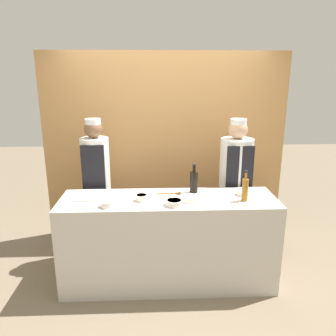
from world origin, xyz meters
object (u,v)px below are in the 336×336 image
Objects in this scene: sauce_bowl_purple at (142,197)px; sauce_bowl_brown at (243,192)px; sauce_bowl_white at (189,198)px; sauce_bowl_green at (107,204)px; wooden_spoon at (172,193)px; chef_right at (235,184)px; bottle_amber at (245,189)px; sauce_bowl_orange at (174,202)px; bottle_soy at (194,181)px; chef_left at (97,184)px; cutting_board at (92,197)px.

sauce_bowl_brown is at bearing 6.07° from sauce_bowl_purple.
sauce_bowl_white is 0.78m from sauce_bowl_green.
wooden_spoon is at bearing 127.69° from sauce_bowl_white.
sauce_bowl_brown is at bearing -94.00° from chef_right.
chef_right reaches higher than sauce_bowl_white.
sauce_bowl_brown is at bearing 79.01° from bottle_amber.
bottle_soy reaches higher than sauce_bowl_orange.
sauce_bowl_purple is 0.74× the size of sauce_bowl_white.
sauce_bowl_orange is 0.10× the size of chef_left.
sauce_bowl_purple is 0.50m from cutting_board.
sauce_bowl_green is at bearing -72.97° from chef_left.
wooden_spoon is at bearing 175.66° from sauce_bowl_brown.
chef_right is at bearing 86.00° from sauce_bowl_brown.
sauce_bowl_purple is 0.46m from sauce_bowl_white.
sauce_bowl_green is at bearing -157.28° from bottle_soy.
sauce_bowl_brown is 1.64m from chef_left.
sauce_bowl_orange is at bearing -136.09° from chef_right.
bottle_amber reaches higher than cutting_board.
bottle_soy is (0.54, 0.21, 0.09)m from sauce_bowl_purple.
bottle_soy is at bearing 57.19° from sauce_bowl_orange.
chef_left is at bearing -180.00° from chef_right.
wooden_spoon is (0.80, 0.09, 0.00)m from cutting_board.
sauce_bowl_green is 1.32m from bottle_amber.
bottle_amber is 1.67m from chef_left.
sauce_bowl_brown is at bearing 14.27° from sauce_bowl_white.
sauce_bowl_green is at bearing -151.97° from chef_right.
sauce_bowl_purple is at bearing 155.91° from sauce_bowl_orange.
sauce_bowl_orange is 0.53× the size of bottle_soy.
chef_right is at bearing 84.26° from bottle_amber.
sauce_bowl_brown is 0.83× the size of sauce_bowl_orange.
chef_right reaches higher than bottle_soy.
sauce_bowl_purple is 0.35m from wooden_spoon.
sauce_bowl_green is 0.29m from cutting_board.
sauce_bowl_purple is at bearing -173.93° from sauce_bowl_brown.
bottle_soy is 1.26× the size of wooden_spoon.
wooden_spoon is (0.62, 0.31, -0.02)m from sauce_bowl_green.
sauce_bowl_orange is 0.30m from wooden_spoon.
sauce_bowl_brown is 0.08× the size of chef_right.
sauce_bowl_orange is at bearing -122.81° from bottle_soy.
chef_right is (1.56, 0.51, -0.06)m from cutting_board.
sauce_bowl_purple is 1.22m from chef_right.
sauce_bowl_purple is 0.89× the size of sauce_bowl_brown.
chef_right is at bearing 18.08° from cutting_board.
sauce_bowl_green is 0.43× the size of bottle_soy.
bottle_amber is (1.31, 0.10, 0.09)m from sauce_bowl_green.
chef_right is at bearing 0.00° from chef_left.
sauce_bowl_brown is at bearing 19.03° from sauce_bowl_orange.
sauce_bowl_brown is at bearing -11.27° from bottle_soy.
sauce_bowl_green is at bearing -169.25° from sauce_bowl_brown.
wooden_spoon is 0.15× the size of chef_right.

